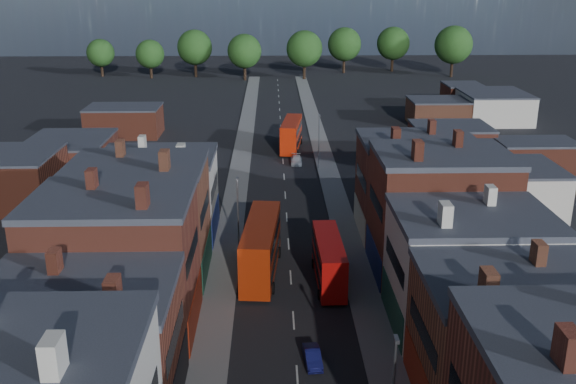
{
  "coord_description": "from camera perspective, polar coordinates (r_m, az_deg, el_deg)",
  "views": [
    {
      "loc": [
        -1.67,
        -31.12,
        27.35
      ],
      "look_at": [
        0.0,
        34.0,
        5.2
      ],
      "focal_mm": 40.0,
      "sensor_mm": 36.0,
      "label": 1
    }
  ],
  "objects": [
    {
      "name": "bus_0",
      "position": [
        61.05,
        -2.41,
        -4.89
      ],
      "size": [
        3.89,
        12.5,
        5.31
      ],
      "rotation": [
        0.0,
        0.0,
        -0.09
      ],
      "color": "#A22509",
      "rests_on": "ground"
    },
    {
      "name": "car_2",
      "position": [
        69.2,
        -2.11,
        -4.04
      ],
      "size": [
        1.8,
        3.82,
        1.06
      ],
      "primitive_type": "imported",
      "rotation": [
        0.0,
        0.0,
        0.01
      ],
      "color": "black",
      "rests_on": "ground"
    },
    {
      "name": "terrace_west",
      "position": [
        39.84,
        -19.97,
        -15.33
      ],
      "size": [
        12.0,
        80.0,
        11.51
      ],
      "primitive_type": "cube",
      "color": "brown",
      "rests_on": "ground"
    },
    {
      "name": "pavement_west",
      "position": [
        85.73,
        -4.62,
        0.15
      ],
      "size": [
        3.0,
        200.0,
        0.12
      ],
      "primitive_type": "cube",
      "color": "gray",
      "rests_on": "ground"
    },
    {
      "name": "lamp_post_3",
      "position": [
        94.14,
        2.77,
        4.84
      ],
      "size": [
        0.25,
        0.7,
        8.12
      ],
      "color": "slate",
      "rests_on": "ground"
    },
    {
      "name": "lamp_post_2",
      "position": [
        65.28,
        -4.48,
        -1.58
      ],
      "size": [
        0.25,
        0.7,
        8.12
      ],
      "color": "slate",
      "rests_on": "ground"
    },
    {
      "name": "bus_2",
      "position": [
        105.14,
        0.3,
        5.18
      ],
      "size": [
        3.97,
        11.5,
        4.87
      ],
      "rotation": [
        0.0,
        0.0,
        -0.13
      ],
      "color": "#BA2008",
      "rests_on": "ground"
    },
    {
      "name": "terrace_east",
      "position": [
        40.99,
        22.01,
        -14.56
      ],
      "size": [
        12.0,
        80.0,
        11.51
      ],
      "primitive_type": "cube",
      "color": "brown",
      "rests_on": "ground"
    },
    {
      "name": "car_3",
      "position": [
        97.55,
        0.74,
        2.86
      ],
      "size": [
        1.76,
        4.12,
        1.19
      ],
      "primitive_type": "imported",
      "rotation": [
        0.0,
        0.0,
        -0.02
      ],
      "color": "silver",
      "rests_on": "ground"
    },
    {
      "name": "bus_1",
      "position": [
        59.74,
        3.65,
        -6.02
      ],
      "size": [
        2.69,
        10.04,
        4.32
      ],
      "rotation": [
        0.0,
        0.0,
        0.02
      ],
      "color": "red",
      "rests_on": "ground"
    },
    {
      "name": "pavement_east",
      "position": [
        85.98,
        4.06,
        0.22
      ],
      "size": [
        3.0,
        200.0,
        0.12
      ],
      "primitive_type": "cube",
      "color": "gray",
      "rests_on": "ground"
    },
    {
      "name": "car_1",
      "position": [
        48.96,
        2.2,
        -14.44
      ],
      "size": [
        1.43,
        3.39,
        1.09
      ],
      "primitive_type": "imported",
      "rotation": [
        0.0,
        0.0,
        0.09
      ],
      "color": "navy",
      "rests_on": "ground"
    }
  ]
}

